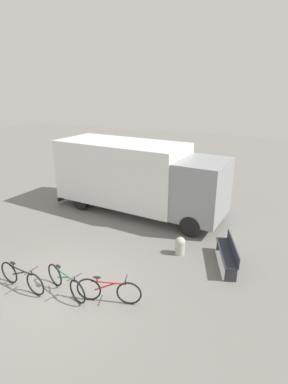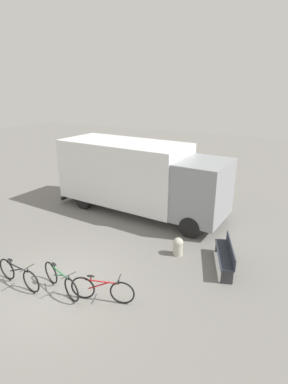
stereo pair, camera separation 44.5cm
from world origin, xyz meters
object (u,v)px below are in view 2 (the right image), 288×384
(delivery_truck, at_px, (139,175))
(bollard_near_bench, at_px, (178,246))
(bicycle_far, at_px, (102,289))
(bicycle_middle, at_px, (61,280))
(park_bench, at_px, (226,254))
(bicycle_near, at_px, (18,274))

(delivery_truck, bearing_deg, bollard_near_bench, -38.28)
(bicycle_far, xyz_separation_m, bollard_near_bench, (0.91, 3.07, -0.03))
(delivery_truck, xyz_separation_m, bollard_near_bench, (2.96, -2.71, -1.35))
(bollard_near_bench, bearing_deg, bicycle_middle, -123.41)
(delivery_truck, bearing_deg, bicycle_middle, -78.12)
(delivery_truck, bearing_deg, park_bench, -26.40)
(park_bench, bearing_deg, bollard_near_bench, 71.07)
(park_bench, bearing_deg, bicycle_middle, 111.56)
(delivery_truck, distance_m, bicycle_near, 6.48)
(park_bench, height_order, bollard_near_bench, park_bench)
(bicycle_middle, bearing_deg, bicycle_near, -146.76)
(bicycle_middle, height_order, bollard_near_bench, bicycle_middle)
(delivery_truck, relative_size, bollard_near_bench, 12.43)
(bicycle_near, bearing_deg, delivery_truck, 91.02)
(delivery_truck, bearing_deg, bicycle_near, -89.72)
(park_bench, xyz_separation_m, bicycle_near, (-4.98, -3.64, -0.10))
(park_bench, relative_size, bicycle_middle, 1.13)
(delivery_truck, relative_size, bicycle_middle, 4.62)
(park_bench, height_order, bicycle_near, park_bench)
(bollard_near_bench, bearing_deg, bicycle_far, -106.58)
(bicycle_near, height_order, bicycle_far, same)
(bicycle_far, bearing_deg, bicycle_near, 175.81)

